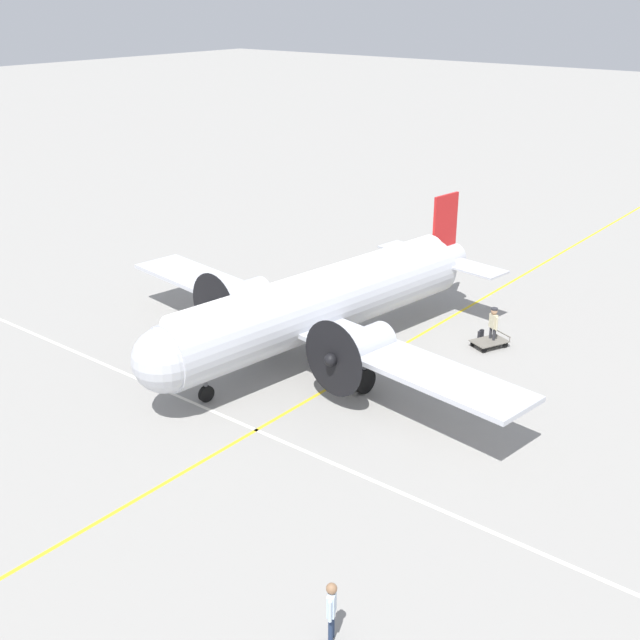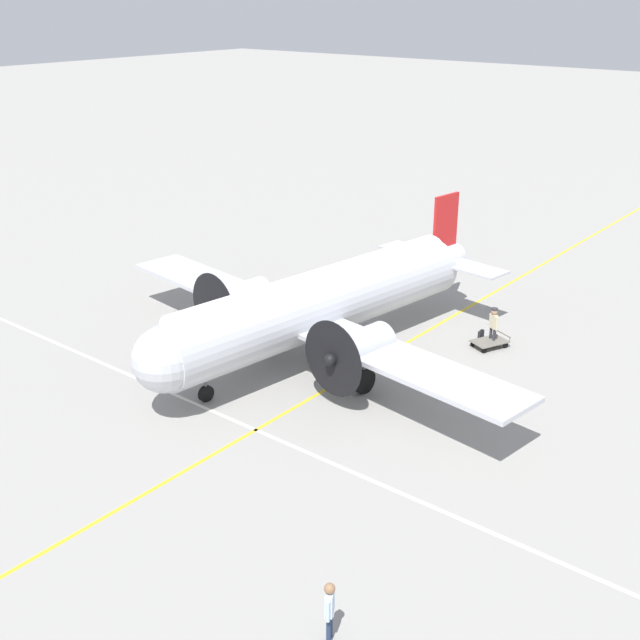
% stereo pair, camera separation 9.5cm
% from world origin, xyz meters
% --- Properties ---
extents(ground_plane, '(300.00, 300.00, 0.00)m').
position_xyz_m(ground_plane, '(0.00, 0.00, 0.00)').
color(ground_plane, gray).
extents(apron_line_eastwest, '(120.00, 0.16, 0.01)m').
position_xyz_m(apron_line_eastwest, '(0.00, 2.32, 0.00)').
color(apron_line_eastwest, gold).
rests_on(apron_line_eastwest, ground_plane).
extents(apron_line_northsouth, '(0.16, 120.00, 0.01)m').
position_xyz_m(apron_line_northsouth, '(6.79, 0.00, 0.00)').
color(apron_line_northsouth, silver).
rests_on(apron_line_northsouth, ground_plane).
extents(airliner_main, '(19.28, 23.12, 6.08)m').
position_xyz_m(airliner_main, '(0.45, -0.06, 2.62)').
color(airliner_main, silver).
rests_on(airliner_main, ground_plane).
extents(crew_foreground, '(0.56, 0.37, 1.81)m').
position_xyz_m(crew_foreground, '(13.42, 11.13, 1.11)').
color(crew_foreground, navy).
rests_on(crew_foreground, ground_plane).
extents(passenger_boarding, '(0.42, 0.58, 1.89)m').
position_xyz_m(passenger_boarding, '(-5.98, 5.60, 1.19)').
color(passenger_boarding, '#2D2D33').
rests_on(passenger_boarding, ground_plane).
extents(suitcase_near_door, '(0.42, 0.13, 0.51)m').
position_xyz_m(suitcase_near_door, '(-6.27, 4.87, 0.24)').
color(suitcase_near_door, '#232328').
rests_on(suitcase_near_door, ground_plane).
extents(baggage_cart, '(1.92, 1.62, 0.56)m').
position_xyz_m(baggage_cart, '(-5.74, 5.62, 0.27)').
color(baggage_cart, '#6B665B').
rests_on(baggage_cart, ground_plane).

